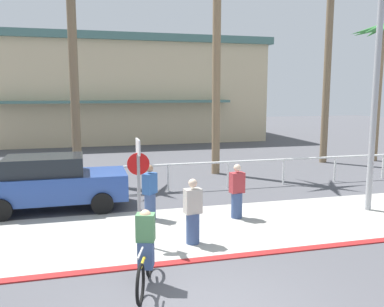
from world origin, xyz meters
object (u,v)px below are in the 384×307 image
object	(u,v)px
streetlight_curb	(382,69)
pedestrian_1	(193,214)
palm_tree_3	(329,23)
palm_tree_2	(218,11)
stop_sign_bike_lane	(139,177)
cyclist_yellow_0	(146,251)
palm_tree_4	(380,56)
car_blue_1	(52,182)
pedestrian_0	(150,195)
palm_tree_1	(73,35)
pedestrian_2	(237,194)

from	to	relation	value
streetlight_curb	pedestrian_1	xyz separation A→B (m)	(-5.98, -1.13, -3.54)
palm_tree_3	palm_tree_2	bearing A→B (deg)	-167.55
stop_sign_bike_lane	cyclist_yellow_0	size ratio (longest dim) A/B	1.46
pedestrian_1	streetlight_curb	bearing A→B (deg)	10.71
palm_tree_4	palm_tree_2	bearing A→B (deg)	-172.91
streetlight_curb	car_blue_1	size ratio (longest dim) A/B	1.70
palm_tree_3	car_blue_1	distance (m)	15.41
pedestrian_0	pedestrian_1	world-z (taller)	pedestrian_1
car_blue_1	stop_sign_bike_lane	bearing A→B (deg)	-59.22
cyclist_yellow_0	pedestrian_0	world-z (taller)	pedestrian_0
palm_tree_3	car_blue_1	xyz separation A→B (m)	(-12.99, -5.55, -6.17)
cyclist_yellow_0	pedestrian_1	bearing A→B (deg)	52.68
car_blue_1	pedestrian_1	world-z (taller)	car_blue_1
palm_tree_1	pedestrian_1	size ratio (longest dim) A/B	5.10
stop_sign_bike_lane	palm_tree_2	distance (m)	10.55
cyclist_yellow_0	pedestrian_2	world-z (taller)	pedestrian_2
streetlight_curb	pedestrian_0	size ratio (longest dim) A/B	4.71
pedestrian_2	car_blue_1	bearing A→B (deg)	156.13
stop_sign_bike_lane	cyclist_yellow_0	distance (m)	2.29
palm_tree_3	pedestrian_0	bearing A→B (deg)	-144.32
palm_tree_2	cyclist_yellow_0	xyz separation A→B (m)	(-4.65, -9.95, -6.36)
stop_sign_bike_lane	palm_tree_4	bearing A→B (deg)	33.42
stop_sign_bike_lane	cyclist_yellow_0	bearing A→B (deg)	-94.35
pedestrian_1	pedestrian_2	xyz separation A→B (m)	(1.75, 1.64, -0.01)
palm_tree_2	car_blue_1	size ratio (longest dim) A/B	2.24
pedestrian_0	pedestrian_1	xyz separation A→B (m)	(0.69, -2.16, 0.01)
palm_tree_4	cyclist_yellow_0	xyz separation A→B (m)	(-13.84, -11.10, -4.78)
streetlight_curb	car_blue_1	distance (m)	10.43
cyclist_yellow_0	stop_sign_bike_lane	bearing A→B (deg)	85.65
streetlight_curb	palm_tree_2	distance (m)	7.99
cyclist_yellow_0	palm_tree_2	bearing A→B (deg)	64.95
cyclist_yellow_0	car_blue_1	bearing A→B (deg)	109.58
palm_tree_4	pedestrian_2	world-z (taller)	palm_tree_4
stop_sign_bike_lane	pedestrian_0	xyz separation A→B (m)	(0.56, 1.94, -0.95)
palm_tree_2	palm_tree_4	bearing A→B (deg)	7.09
palm_tree_1	stop_sign_bike_lane	bearing A→B (deg)	-79.56
streetlight_curb	palm_tree_4	bearing A→B (deg)	51.52
streetlight_curb	palm_tree_2	xyz separation A→B (m)	(-2.73, 6.98, 2.78)
palm_tree_1	pedestrian_2	xyz separation A→B (m)	(4.48, -6.61, -5.12)
palm_tree_4	pedestrian_2	xyz separation A→B (m)	(-10.69, -7.62, -4.75)
palm_tree_2	palm_tree_3	distance (m)	6.43
palm_tree_1	pedestrian_1	world-z (taller)	palm_tree_1
streetlight_curb	palm_tree_1	xyz separation A→B (m)	(-8.71, 7.12, 1.58)
pedestrian_0	car_blue_1	bearing A→B (deg)	147.26
stop_sign_bike_lane	streetlight_curb	world-z (taller)	streetlight_curb
streetlight_curb	cyclist_yellow_0	bearing A→B (deg)	-158.07
streetlight_curb	cyclist_yellow_0	xyz separation A→B (m)	(-7.39, -2.97, -3.58)
palm_tree_3	pedestrian_1	distance (m)	14.85
palm_tree_3	car_blue_1	size ratio (longest dim) A/B	2.27
car_blue_1	palm_tree_2	bearing A→B (deg)	31.84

